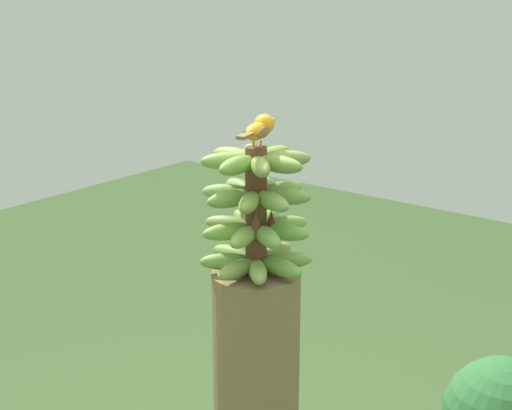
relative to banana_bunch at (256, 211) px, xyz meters
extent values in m
cylinder|color=brown|center=(0.00, 0.00, 0.00)|extent=(0.05, 0.05, 0.32)
ellipsoid|color=olive|center=(-0.06, -0.05, -0.13)|extent=(0.12, 0.12, 0.04)
ellipsoid|color=#729E46|center=(0.00, -0.07, -0.13)|extent=(0.05, 0.13, 0.04)
ellipsoid|color=#6E9C45|center=(0.05, -0.06, -0.13)|extent=(0.12, 0.12, 0.04)
ellipsoid|color=olive|center=(0.08, 0.00, -0.13)|extent=(0.13, 0.05, 0.04)
ellipsoid|color=#6CA13C|center=(0.06, 0.05, -0.13)|extent=(0.12, 0.12, 0.04)
ellipsoid|color=olive|center=(0.00, 0.08, -0.13)|extent=(0.05, 0.13, 0.04)
ellipsoid|color=olive|center=(-0.05, 0.06, -0.13)|extent=(0.12, 0.12, 0.04)
ellipsoid|color=olive|center=(-0.07, 0.00, -0.13)|extent=(0.13, 0.05, 0.04)
ellipsoid|color=#74A240|center=(-0.06, 0.04, -0.04)|extent=(0.13, 0.10, 0.04)
ellipsoid|color=#7FA048|center=(-0.07, -0.02, -0.04)|extent=(0.13, 0.07, 0.04)
ellipsoid|color=#6D9E48|center=(-0.04, -0.06, -0.04)|extent=(0.10, 0.13, 0.04)
ellipsoid|color=#6C9E3F|center=(0.02, -0.07, -0.04)|extent=(0.07, 0.13, 0.04)
ellipsoid|color=#7AA14A|center=(0.06, -0.04, -0.04)|extent=(0.13, 0.10, 0.04)
ellipsoid|color=#6DA13F|center=(0.07, 0.02, -0.04)|extent=(0.13, 0.07, 0.04)
ellipsoid|color=olive|center=(0.04, 0.06, -0.04)|extent=(0.10, 0.13, 0.04)
ellipsoid|color=olive|center=(-0.02, 0.07, -0.04)|extent=(0.07, 0.13, 0.04)
ellipsoid|color=#709842|center=(0.03, -0.06, 0.04)|extent=(0.09, 0.13, 0.04)
ellipsoid|color=#6EA041|center=(0.07, -0.02, 0.04)|extent=(0.13, 0.08, 0.04)
ellipsoid|color=#75934C|center=(0.06, 0.03, 0.04)|extent=(0.13, 0.09, 0.04)
ellipsoid|color=olive|center=(0.02, 0.07, 0.04)|extent=(0.08, 0.13, 0.04)
ellipsoid|color=#79A348|center=(-0.03, 0.06, 0.04)|extent=(0.09, 0.13, 0.04)
ellipsoid|color=olive|center=(-0.07, 0.02, 0.04)|extent=(0.13, 0.08, 0.04)
ellipsoid|color=olive|center=(-0.06, -0.03, 0.04)|extent=(0.13, 0.09, 0.04)
ellipsoid|color=#769847|center=(-0.02, -0.07, 0.04)|extent=(0.08, 0.13, 0.04)
ellipsoid|color=#769D47|center=(-0.05, 0.05, 0.13)|extent=(0.12, 0.12, 0.04)
ellipsoid|color=#709E3D|center=(-0.07, 0.00, 0.13)|extent=(0.13, 0.04, 0.04)
ellipsoid|color=olive|center=(-0.05, -0.05, 0.13)|extent=(0.12, 0.12, 0.04)
ellipsoid|color=olive|center=(0.00, -0.07, 0.13)|extent=(0.04, 0.13, 0.04)
ellipsoid|color=olive|center=(0.05, -0.05, 0.13)|extent=(0.12, 0.12, 0.04)
ellipsoid|color=olive|center=(0.07, 0.00, 0.13)|extent=(0.13, 0.04, 0.04)
ellipsoid|color=#6E9C41|center=(0.05, 0.05, 0.13)|extent=(0.12, 0.12, 0.04)
ellipsoid|color=olive|center=(0.00, 0.07, 0.13)|extent=(0.04, 0.13, 0.04)
cone|color=brown|center=(-0.03, -0.02, -0.01)|extent=(0.04, 0.04, 0.06)
cone|color=#4C2D1E|center=(0.01, -0.04, -0.02)|extent=(0.04, 0.04, 0.06)
cylinder|color=#C68933|center=(0.00, -0.01, 0.17)|extent=(0.01, 0.00, 0.02)
cylinder|color=#C68933|center=(0.00, 0.01, 0.17)|extent=(0.01, 0.01, 0.02)
ellipsoid|color=orange|center=(0.00, 0.00, 0.20)|extent=(0.09, 0.06, 0.04)
ellipsoid|color=brown|center=(0.00, -0.02, 0.20)|extent=(0.07, 0.02, 0.03)
ellipsoid|color=brown|center=(-0.01, 0.01, 0.20)|extent=(0.07, 0.02, 0.03)
cube|color=brown|center=(-0.07, -0.02, 0.20)|extent=(0.06, 0.03, 0.01)
sphere|color=orange|center=(0.04, 0.01, 0.21)|extent=(0.05, 0.05, 0.05)
sphere|color=black|center=(0.04, 0.03, 0.21)|extent=(0.01, 0.01, 0.01)
cone|color=orange|center=(0.07, 0.01, 0.21)|extent=(0.03, 0.02, 0.02)
camera|label=1|loc=(-1.39, -1.09, 0.54)|focal=53.98mm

